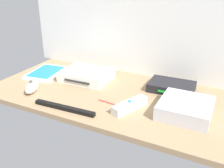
% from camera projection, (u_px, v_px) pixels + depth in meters
% --- Properties ---
extents(ground_plane, '(1.00, 0.48, 0.02)m').
position_uv_depth(ground_plane, '(112.00, 95.00, 1.03)').
color(ground_plane, '#9E7F5B').
rests_on(ground_plane, ground).
extents(back_wall, '(1.10, 0.01, 0.64)m').
position_uv_depth(back_wall, '(138.00, 4.00, 1.09)').
color(back_wall, white).
rests_on(back_wall, ground).
extents(game_console, '(0.22, 0.17, 0.04)m').
position_uv_depth(game_console, '(86.00, 75.00, 1.14)').
color(game_console, white).
rests_on(game_console, ground_plane).
extents(mini_computer, '(0.17, 0.17, 0.05)m').
position_uv_depth(mini_computer, '(185.00, 108.00, 0.86)').
color(mini_computer, silver).
rests_on(mini_computer, ground_plane).
extents(game_case, '(0.16, 0.21, 0.02)m').
position_uv_depth(game_case, '(46.00, 73.00, 1.21)').
color(game_case, white).
rests_on(game_case, ground_plane).
extents(network_router, '(0.18, 0.13, 0.03)m').
position_uv_depth(network_router, '(172.00, 87.00, 1.04)').
color(network_router, black).
rests_on(network_router, ground_plane).
extents(remote_wand, '(0.09, 0.15, 0.03)m').
position_uv_depth(remote_wand, '(130.00, 106.00, 0.90)').
color(remote_wand, white).
rests_on(remote_wand, ground_plane).
extents(remote_nunchuk, '(0.08, 0.11, 0.05)m').
position_uv_depth(remote_nunchuk, '(32.00, 87.00, 1.03)').
color(remote_nunchuk, white).
rests_on(remote_nunchuk, ground_plane).
extents(sensor_bar, '(0.24, 0.03, 0.01)m').
position_uv_depth(sensor_bar, '(64.00, 108.00, 0.90)').
color(sensor_bar, black).
rests_on(sensor_bar, ground_plane).
extents(stylus_pen, '(0.09, 0.02, 0.01)m').
position_uv_depth(stylus_pen, '(109.00, 102.00, 0.94)').
color(stylus_pen, red).
rests_on(stylus_pen, ground_plane).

